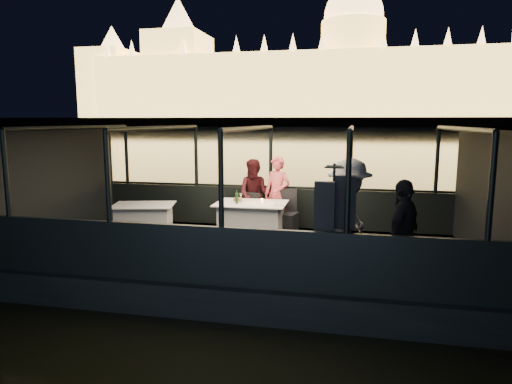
% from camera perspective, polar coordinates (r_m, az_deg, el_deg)
% --- Properties ---
extents(river_water, '(500.00, 500.00, 0.00)m').
position_cam_1_polar(river_water, '(88.33, 11.01, 6.84)').
color(river_water, black).
rests_on(river_water, ground).
extents(boat_hull, '(8.60, 4.40, 1.00)m').
position_cam_1_polar(boat_hull, '(8.97, -0.55, -10.22)').
color(boat_hull, black).
rests_on(boat_hull, river_water).
extents(boat_deck, '(8.00, 4.00, 0.04)m').
position_cam_1_polar(boat_deck, '(8.82, -0.55, -7.28)').
color(boat_deck, black).
rests_on(boat_deck, boat_hull).
extents(gunwale_port, '(8.00, 0.08, 0.90)m').
position_cam_1_polar(gunwale_port, '(10.62, 1.82, -1.89)').
color(gunwale_port, black).
rests_on(gunwale_port, boat_deck).
extents(gunwale_starboard, '(8.00, 0.08, 0.90)m').
position_cam_1_polar(gunwale_starboard, '(6.83, -4.28, -8.04)').
color(gunwale_starboard, black).
rests_on(gunwale_starboard, boat_deck).
extents(cabin_glass_port, '(8.00, 0.02, 1.40)m').
position_cam_1_polar(cabin_glass_port, '(10.47, 1.85, 4.30)').
color(cabin_glass_port, '#99B2B2').
rests_on(cabin_glass_port, gunwale_port).
extents(cabin_glass_starboard, '(8.00, 0.02, 1.40)m').
position_cam_1_polar(cabin_glass_starboard, '(6.59, -4.40, 1.56)').
color(cabin_glass_starboard, '#99B2B2').
rests_on(cabin_glass_starboard, gunwale_starboard).
extents(cabin_roof_glass, '(8.00, 4.00, 0.02)m').
position_cam_1_polar(cabin_roof_glass, '(8.47, -0.57, 7.97)').
color(cabin_roof_glass, '#99B2B2').
rests_on(cabin_roof_glass, boat_deck).
extents(end_wall_fore, '(0.02, 4.00, 2.30)m').
position_cam_1_polar(end_wall_fore, '(10.22, -23.02, 0.95)').
color(end_wall_fore, black).
rests_on(end_wall_fore, boat_deck).
extents(end_wall_aft, '(0.02, 4.00, 2.30)m').
position_cam_1_polar(end_wall_aft, '(8.63, 26.31, -0.61)').
color(end_wall_aft, black).
rests_on(end_wall_aft, boat_deck).
extents(canopy_ribs, '(8.00, 4.00, 2.30)m').
position_cam_1_polar(canopy_ribs, '(8.57, -0.56, 0.26)').
color(canopy_ribs, black).
rests_on(canopy_ribs, boat_deck).
extents(embankment, '(400.00, 140.00, 6.00)m').
position_cam_1_polar(embankment, '(218.28, 11.78, 8.22)').
color(embankment, '#423D33').
rests_on(embankment, ground).
extents(parliament_building, '(220.00, 32.00, 60.00)m').
position_cam_1_polar(parliament_building, '(185.12, 11.97, 16.82)').
color(parliament_building, '#F2D18C').
rests_on(parliament_building, embankment).
extents(dining_table_central, '(1.47, 1.07, 0.77)m').
position_cam_1_polar(dining_table_central, '(9.47, -0.61, -3.62)').
color(dining_table_central, silver).
rests_on(dining_table_central, boat_deck).
extents(dining_table_aft, '(1.46, 1.21, 0.68)m').
position_cam_1_polar(dining_table_aft, '(10.05, -13.82, -3.15)').
color(dining_table_aft, white).
rests_on(dining_table_aft, boat_deck).
extents(chair_port_left, '(0.48, 0.48, 0.85)m').
position_cam_1_polar(chair_port_left, '(10.00, -0.75, -2.56)').
color(chair_port_left, black).
rests_on(chair_port_left, boat_deck).
extents(chair_port_right, '(0.54, 0.54, 0.98)m').
position_cam_1_polar(chair_port_right, '(9.77, 3.73, -2.86)').
color(chair_port_right, black).
rests_on(chair_port_right, boat_deck).
extents(coat_stand, '(0.57, 0.49, 1.85)m').
position_cam_1_polar(coat_stand, '(6.70, 9.57, -4.50)').
color(coat_stand, black).
rests_on(coat_stand, boat_deck).
extents(person_woman_coral, '(0.70, 0.58, 1.67)m').
position_cam_1_polar(person_woman_coral, '(10.05, 2.66, -0.78)').
color(person_woman_coral, '#ED565E').
rests_on(person_woman_coral, boat_deck).
extents(person_man_maroon, '(0.77, 0.60, 1.59)m').
position_cam_1_polar(person_man_maroon, '(10.24, -0.14, -0.59)').
color(person_man_maroon, '#3A1014').
rests_on(person_man_maroon, boat_deck).
extents(passenger_stripe, '(1.02, 1.37, 1.88)m').
position_cam_1_polar(passenger_stripe, '(7.15, 11.44, -4.11)').
color(passenger_stripe, white).
rests_on(passenger_stripe, boat_deck).
extents(passenger_dark, '(0.79, 1.03, 1.61)m').
position_cam_1_polar(passenger_dark, '(7.01, 17.93, -4.63)').
color(passenger_dark, black).
rests_on(passenger_dark, boat_deck).
extents(wine_bottle, '(0.07, 0.07, 0.27)m').
position_cam_1_polar(wine_bottle, '(9.28, -2.42, -0.55)').
color(wine_bottle, '#153915').
rests_on(wine_bottle, dining_table_central).
extents(bread_basket, '(0.22, 0.22, 0.07)m').
position_cam_1_polar(bread_basket, '(9.57, -2.27, -0.93)').
color(bread_basket, brown).
rests_on(bread_basket, dining_table_central).
extents(amber_candle, '(0.08, 0.08, 0.08)m').
position_cam_1_polar(amber_candle, '(9.37, 0.78, -1.13)').
color(amber_candle, orange).
rests_on(amber_candle, dining_table_central).
extents(plate_near, '(0.28, 0.28, 0.01)m').
position_cam_1_polar(plate_near, '(9.14, 2.81, -1.61)').
color(plate_near, white).
rests_on(plate_near, dining_table_central).
extents(plate_far, '(0.26, 0.26, 0.02)m').
position_cam_1_polar(plate_far, '(9.62, -1.57, -1.07)').
color(plate_far, white).
rests_on(plate_far, dining_table_central).
extents(wine_glass_white, '(0.08, 0.08, 0.20)m').
position_cam_1_polar(wine_glass_white, '(9.37, -1.91, -0.80)').
color(wine_glass_white, silver).
rests_on(wine_glass_white, dining_table_central).
extents(wine_glass_red, '(0.06, 0.06, 0.18)m').
position_cam_1_polar(wine_glass_red, '(9.49, 2.37, -0.68)').
color(wine_glass_red, silver).
rests_on(wine_glass_red, dining_table_central).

